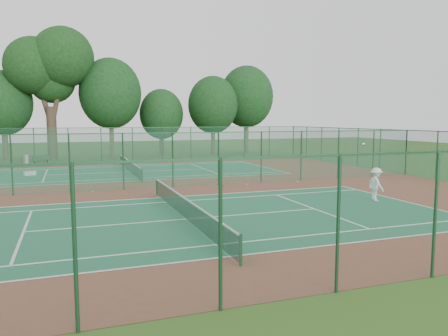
{
  "coord_description": "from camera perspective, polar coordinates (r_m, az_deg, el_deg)",
  "views": [
    {
      "loc": [
        -4.67,
        -26.96,
        4.33
      ],
      "look_at": [
        3.5,
        -4.18,
        1.6
      ],
      "focal_mm": 35.0,
      "sensor_mm": 36.0,
      "label": 1
    }
  ],
  "objects": [
    {
      "name": "court_near",
      "position": [
        19.06,
        -5.05,
        -6.68
      ],
      "size": [
        23.77,
        10.97,
        0.01
      ],
      "primitive_type": "cube",
      "color": "#1B583D",
      "rests_on": "red_pad"
    },
    {
      "name": "stray_ball_c",
      "position": [
        27.05,
        -16.8,
        -2.96
      ],
      "size": [
        0.07,
        0.07,
        0.07
      ],
      "primitive_type": "sphere",
      "color": "#CCD631",
      "rests_on": "red_pad"
    },
    {
      "name": "kit_bag",
      "position": [
        36.66,
        -24.03,
        -0.65
      ],
      "size": [
        0.89,
        0.58,
        0.31
      ],
      "primitive_type": "cube",
      "rotation": [
        0.0,
        0.0,
        0.35
      ],
      "color": "silver",
      "rests_on": "red_pad"
    },
    {
      "name": "bench",
      "position": [
        44.57,
        -22.74,
        0.98
      ],
      "size": [
        1.54,
        0.92,
        0.92
      ],
      "rotation": [
        0.0,
        0.0,
        0.35
      ],
      "color": "#12331B",
      "rests_on": "red_pad"
    },
    {
      "name": "fence_divider",
      "position": [
        27.49,
        -9.86,
        0.98
      ],
      "size": [
        40.0,
        0.09,
        3.5
      ],
      "color": "#1A5034",
      "rests_on": "ground"
    },
    {
      "name": "stray_ball_b",
      "position": [
        30.27,
        9.62,
        -1.79
      ],
      "size": [
        0.07,
        0.07,
        0.07
      ],
      "primitive_type": "sphere",
      "color": "#E8F338",
      "rests_on": "red_pad"
    },
    {
      "name": "fence_south",
      "position": [
        10.43,
        7.61,
        -7.88
      ],
      "size": [
        40.0,
        0.09,
        3.5
      ],
      "color": "#17472C",
      "rests_on": "ground"
    },
    {
      "name": "big_tree",
      "position": [
        50.61,
        -21.76,
        12.31
      ],
      "size": [
        9.1,
        6.66,
        13.98
      ],
      "color": "#33261B",
      "rests_on": "ground"
    },
    {
      "name": "red_pad",
      "position": [
        27.7,
        -9.79,
        -2.64
      ],
      "size": [
        40.0,
        36.0,
        0.01
      ],
      "primitive_type": "cube",
      "color": "maroon",
      "rests_on": "ground"
    },
    {
      "name": "fence_north",
      "position": [
        45.28,
        -13.79,
        3.0
      ],
      "size": [
        40.0,
        0.09,
        3.5
      ],
      "color": "#17452C",
      "rests_on": "ground"
    },
    {
      "name": "tennis_net_far",
      "position": [
        36.46,
        -12.26,
        0.33
      ],
      "size": [
        0.1,
        12.9,
        0.97
      ],
      "color": "#163C20",
      "rests_on": "ground"
    },
    {
      "name": "trash_bin",
      "position": [
        44.44,
        -24.39,
        0.94
      ],
      "size": [
        0.74,
        0.74,
        1.02
      ],
      "primitive_type": "cylinder",
      "rotation": [
        0.0,
        0.0,
        -0.4
      ],
      "color": "gray",
      "rests_on": "red_pad"
    },
    {
      "name": "tennis_net_near",
      "position": [
        18.94,
        -5.07,
        -5.12
      ],
      "size": [
        0.1,
        12.9,
        0.97
      ],
      "color": "#12331D",
      "rests_on": "ground"
    },
    {
      "name": "ground",
      "position": [
        27.71,
        -9.79,
        -2.65
      ],
      "size": [
        120.0,
        120.0,
        0.0
      ],
      "primitive_type": "plane",
      "color": "#2B4C17",
      "rests_on": "ground"
    },
    {
      "name": "fence_east",
      "position": [
        36.63,
        22.69,
        1.92
      ],
      "size": [
        0.09,
        36.0,
        3.5
      ],
      "rotation": [
        0.0,
        0.0,
        1.57
      ],
      "color": "#1B5335",
      "rests_on": "ground"
    },
    {
      "name": "player_near",
      "position": [
        24.42,
        19.23,
        -2.01
      ],
      "size": [
        0.7,
        1.16,
        1.76
      ],
      "primitive_type": "imported",
      "rotation": [
        0.0,
        0.0,
        1.53
      ],
      "color": "white",
      "rests_on": "court_near"
    },
    {
      "name": "evergreen_row",
      "position": [
        51.66,
        -13.91,
        1.44
      ],
      "size": [
        39.0,
        5.0,
        12.0
      ],
      "primitive_type": null,
      "color": "black",
      "rests_on": "ground"
    },
    {
      "name": "stray_ball_a",
      "position": [
        28.85,
        3.05,
        -2.11
      ],
      "size": [
        0.08,
        0.08,
        0.08
      ],
      "primitive_type": "sphere",
      "color": "#B6D030",
      "rests_on": "red_pad"
    },
    {
      "name": "court_far",
      "position": [
        36.52,
        -12.24,
        -0.5
      ],
      "size": [
        23.77,
        10.97,
        0.01
      ],
      "primitive_type": "cube",
      "color": "#1E5F44",
      "rests_on": "red_pad"
    }
  ]
}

